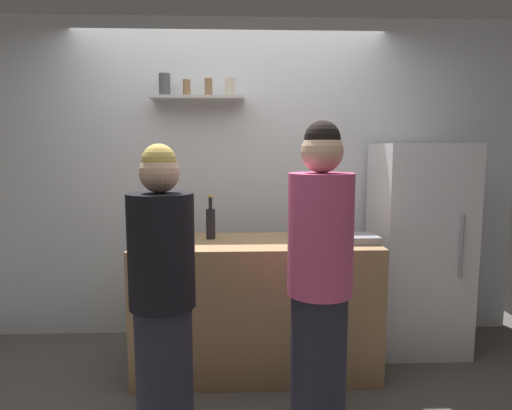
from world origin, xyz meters
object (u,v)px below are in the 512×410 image
Objects in this scene: refrigerator at (418,247)px; utensil_holder at (177,239)px; person_pink_top at (320,286)px; wine_bottle_dark_glass at (211,222)px; wine_bottle_amber_glass at (182,222)px; person_blonde at (163,300)px; water_bottle_plastic at (297,230)px; baking_pan at (352,239)px.

utensil_holder is at bearing -162.54° from refrigerator.
person_pink_top is at bearing -33.07° from utensil_holder.
wine_bottle_amber_glass is (-0.21, 0.09, -0.01)m from wine_bottle_dark_glass.
person_blonde is at bearing -90.67° from utensil_holder.
wine_bottle_dark_glass is 0.20× the size of person_blonde.
water_bottle_plastic reaches higher than utensil_holder.
wine_bottle_amber_glass reaches higher than utensil_holder.
person_blonde is (-1.79, -1.10, -0.02)m from refrigerator.
person_blonde is (-1.17, -0.71, -0.18)m from baking_pan.
water_bottle_plastic is (0.79, -0.35, 0.00)m from wine_bottle_amber_glass.
water_bottle_plastic is at bearing -68.84° from person_pink_top.
baking_pan is 1.09× the size of wine_bottle_dark_glass.
baking_pan is 0.21× the size of person_blonde.
wine_bottle_amber_glass is 1.28m from person_pink_top.
person_blonde is (-0.20, -0.87, -0.27)m from wine_bottle_dark_glass.
wine_bottle_amber_glass is (-0.02, 0.43, 0.04)m from utensil_holder.
wine_bottle_amber_glass is 0.86m from water_bottle_plastic.
person_blonde reaches higher than wine_bottle_dark_glass.
refrigerator reaches higher than baking_pan.
wine_bottle_amber_glass is at bearing 167.65° from baking_pan.
wine_bottle_dark_glass is at bearing -24.02° from wine_bottle_amber_glass.
water_bottle_plastic is (-0.39, -0.09, 0.08)m from baking_pan.
refrigerator reaches higher than person_blonde.
person_pink_top is 1.07× the size of person_blonde.
wine_bottle_amber_glass is at bearing -175.77° from refrigerator.
wine_bottle_amber_glass reaches higher than water_bottle_plastic.
water_bottle_plastic reaches higher than baking_pan.
wine_bottle_amber_glass is 0.18× the size of person_blonde.
utensil_holder is 0.98m from person_pink_top.
baking_pan is (-0.62, -0.39, 0.15)m from refrigerator.
water_bottle_plastic is 1.02m from person_blonde.
refrigerator reaches higher than wine_bottle_amber_glass.
baking_pan is at bearing 106.24° from person_blonde.
utensil_holder is at bearing -15.82° from person_pink_top.
person_pink_top reaches higher than person_blonde.
utensil_holder is 0.78m from water_bottle_plastic.
baking_pan is 0.41m from water_bottle_plastic.
person_blonde is at bearing -102.89° from wine_bottle_dark_glass.
wine_bottle_dark_glass reaches higher than water_bottle_plastic.
wine_bottle_dark_glass is 1.08m from person_pink_top.
wine_bottle_dark_glass is at bearing -37.04° from person_pink_top.
refrigerator is 4.70× the size of baking_pan.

